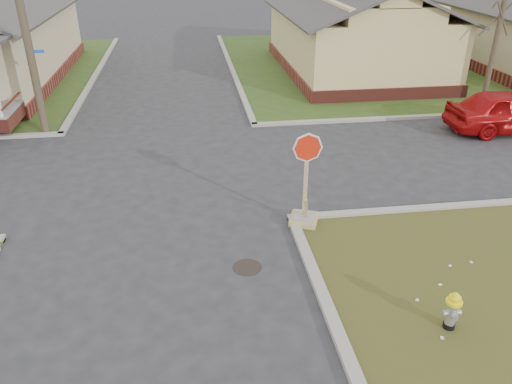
{
  "coord_description": "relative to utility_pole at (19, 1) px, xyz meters",
  "views": [
    {
      "loc": [
        1.13,
        -9.55,
        6.63
      ],
      "look_at": [
        2.61,
        1.0,
        1.1
      ],
      "focal_mm": 35.0,
      "sensor_mm": 36.0,
      "label": 1
    }
  ],
  "objects": [
    {
      "name": "ground",
      "position": [
        4.2,
        -8.9,
        -4.66
      ],
      "size": [
        120.0,
        120.0,
        0.0
      ],
      "primitive_type": "plane",
      "color": "#2A2A2D",
      "rests_on": "ground"
    },
    {
      "name": "curbs",
      "position": [
        4.2,
        -3.9,
        -4.66
      ],
      "size": [
        80.0,
        40.0,
        0.12
      ],
      "primitive_type": null,
      "color": "#9C978D",
      "rests_on": "ground"
    },
    {
      "name": "manhole",
      "position": [
        6.4,
        -9.4,
        -4.66
      ],
      "size": [
        0.64,
        0.64,
        0.01
      ],
      "primitive_type": "cylinder",
      "color": "black",
      "rests_on": "ground"
    },
    {
      "name": "side_house_yellow",
      "position": [
        14.2,
        7.6,
        -2.47
      ],
      "size": [
        7.6,
        11.6,
        4.7
      ],
      "color": "maroon",
      "rests_on": "ground"
    },
    {
      "name": "utility_pole",
      "position": [
        0.0,
        0.0,
        0.0
      ],
      "size": [
        1.8,
        0.28,
        9.0
      ],
      "color": "#3D3023",
      "rests_on": "ground"
    },
    {
      "name": "tree_mid_right",
      "position": [
        18.2,
        1.3,
        -2.51
      ],
      "size": [
        0.22,
        0.22,
        4.2
      ],
      "primitive_type": "cylinder",
      "color": "#3D3023",
      "rests_on": "verge_far_right"
    },
    {
      "name": "fire_hydrant",
      "position": [
        9.91,
        -11.87,
        -4.17
      ],
      "size": [
        0.3,
        0.3,
        0.81
      ],
      "rotation": [
        0.0,
        0.0,
        -0.06
      ],
      "color": "black",
      "rests_on": "ground"
    },
    {
      "name": "stop_sign",
      "position": [
        8.06,
        -7.73,
        -4.09
      ],
      "size": [
        0.69,
        0.68,
        2.44
      ],
      "rotation": [
        0.0,
        0.0,
        -0.37
      ],
      "color": "tan",
      "rests_on": "ground"
    },
    {
      "name": "red_sedan",
      "position": [
        17.12,
        -2.13,
        -3.88
      ],
      "size": [
        4.59,
        1.86,
        1.56
      ],
      "primitive_type": "imported",
      "rotation": [
        0.0,
        0.0,
        1.57
      ],
      "color": "#A90C0D",
      "rests_on": "ground"
    }
  ]
}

